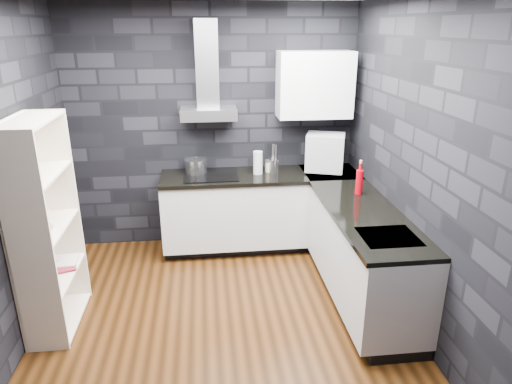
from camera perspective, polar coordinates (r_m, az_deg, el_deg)
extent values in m
plane|color=#3F210C|center=(4.27, -4.12, -15.03)|extent=(3.20, 3.20, 0.00)
cube|color=black|center=(5.23, -5.34, 7.87)|extent=(3.20, 0.05, 2.70)
cube|color=black|center=(2.17, -2.94, -10.50)|extent=(3.20, 0.05, 2.70)
cube|color=black|center=(3.96, -28.82, 1.39)|extent=(0.05, 3.20, 2.70)
cube|color=black|center=(4.05, 19.03, 3.19)|extent=(0.05, 3.20, 2.70)
cube|color=black|center=(5.43, 0.50, -6.15)|extent=(2.18, 0.50, 0.10)
cube|color=black|center=(4.56, 13.29, -12.32)|extent=(0.50, 1.78, 0.10)
cube|color=silver|center=(5.22, 0.57, -2.10)|extent=(2.20, 0.60, 0.76)
cube|color=silver|center=(4.33, 13.25, -7.57)|extent=(0.60, 1.80, 0.76)
cube|color=black|center=(5.07, 0.59, 2.04)|extent=(2.20, 0.62, 0.04)
cube|color=black|center=(4.16, 13.55, -2.69)|extent=(0.62, 1.80, 0.04)
cube|color=black|center=(5.23, 9.31, 2.36)|extent=(0.62, 0.62, 0.04)
cube|color=#ACACB1|center=(5.00, -5.94, 9.73)|extent=(0.60, 0.34, 0.12)
cube|color=#ACACB1|center=(5.00, -6.17, 15.63)|extent=(0.24, 0.20, 0.90)
cube|color=white|center=(5.10, 7.33, 13.17)|extent=(0.80, 0.35, 0.70)
cube|color=black|center=(5.03, -5.65, 2.13)|extent=(0.58, 0.50, 0.01)
cube|color=#ACACB1|center=(3.74, 16.26, -5.42)|extent=(0.44, 0.40, 0.01)
cylinder|color=#B1B2B6|center=(5.10, -7.51, 3.19)|extent=(0.31, 0.31, 0.14)
cylinder|color=silver|center=(5.04, 0.23, 3.69)|extent=(0.12, 0.12, 0.25)
cylinder|color=#C2B189|center=(5.14, 1.67, 3.20)|extent=(0.13, 0.13, 0.12)
cylinder|color=#B1B2B6|center=(5.12, 2.23, 3.29)|extent=(0.11, 0.11, 0.15)
cube|color=#A4A7AA|center=(5.15, 8.62, 4.94)|extent=(0.49, 0.43, 0.41)
cylinder|color=#A8000B|center=(4.54, 12.78, 1.22)|extent=(0.08, 0.08, 0.24)
cube|color=silver|center=(4.10, -24.79, -4.12)|extent=(0.58, 0.87, 1.80)
imported|color=white|center=(3.96, -25.45, -4.45)|extent=(0.29, 0.29, 0.05)
imported|color=maroon|center=(4.33, -23.96, -7.53)|extent=(0.16, 0.07, 0.22)
imported|color=#B2B2B2|center=(4.40, -23.79, -6.71)|extent=(0.17, 0.03, 0.24)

